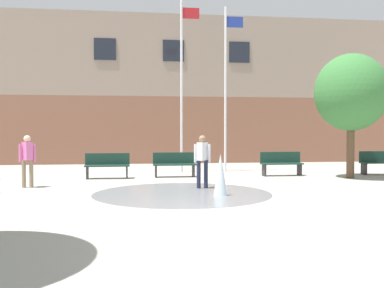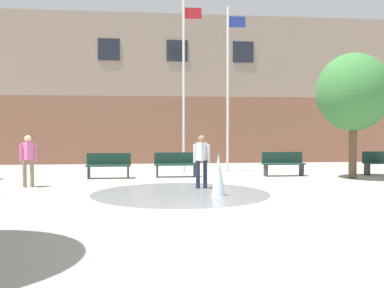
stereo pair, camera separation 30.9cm
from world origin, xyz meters
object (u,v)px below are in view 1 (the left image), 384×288
object	(u,v)px
park_bench_center	(175,164)
adult_in_red	(202,157)
park_bench_under_right_flagpole	(281,163)
park_bench_far_right	(380,162)
adult_near_bench	(27,157)
street_tree_near_building	(351,93)
flagpole_left	(182,80)
park_bench_under_left_flagpole	(107,165)
flagpole_right	(226,84)

from	to	relation	value
park_bench_center	adult_in_red	xyz separation A→B (m)	(0.52, -3.38, 0.45)
park_bench_under_right_flagpole	park_bench_far_right	distance (m)	4.04
adult_near_bench	street_tree_near_building	world-z (taller)	street_tree_near_building
adult_near_bench	flagpole_left	world-z (taller)	flagpole_left
park_bench_under_left_flagpole	park_bench_far_right	xyz separation A→B (m)	(10.61, 0.13, 0.00)
street_tree_near_building	adult_near_bench	bearing A→B (deg)	-173.62
park_bench_under_left_flagpole	adult_near_bench	world-z (taller)	adult_near_bench
park_bench_under_right_flagpole	flagpole_left	size ratio (longest dim) A/B	0.22
park_bench_under_right_flagpole	park_bench_center	bearing A→B (deg)	178.73
flagpole_right	adult_in_red	bearing A→B (deg)	-109.21
adult_in_red	flagpole_right	distance (m)	6.31
park_bench_center	street_tree_near_building	distance (m)	6.95
park_bench_under_left_flagpole	park_bench_under_right_flagpole	size ratio (longest dim) A/B	1.00
flagpole_left	street_tree_near_building	bearing A→B (deg)	-29.29
flagpole_left	street_tree_near_building	xyz separation A→B (m)	(5.79, -3.25, -0.75)
adult_near_bench	flagpole_right	bearing A→B (deg)	-93.90
park_bench_under_left_flagpole	flagpole_left	world-z (taller)	flagpole_left
park_bench_center	street_tree_near_building	bearing A→B (deg)	-11.37
adult_in_red	adult_near_bench	bearing A→B (deg)	119.51
park_bench_far_right	adult_near_bench	distance (m)	13.11
park_bench_center	park_bench_under_right_flagpole	xyz separation A→B (m)	(4.10, -0.09, 0.00)
park_bench_under_right_flagpole	street_tree_near_building	size ratio (longest dim) A/B	0.35
park_bench_far_right	street_tree_near_building	size ratio (longest dim) A/B	0.35
park_bench_under_left_flagpole	street_tree_near_building	world-z (taller)	street_tree_near_building
park_bench_under_left_flagpole	adult_near_bench	bearing A→B (deg)	-134.77
street_tree_near_building	park_bench_under_right_flagpole	bearing A→B (deg)	151.87
park_bench_under_right_flagpole	flagpole_left	bearing A→B (deg)	150.02
park_bench_center	adult_in_red	world-z (taller)	adult_in_red
park_bench_far_right	park_bench_under_right_flagpole	bearing A→B (deg)	-179.93
adult_in_red	flagpole_left	distance (m)	6.10
park_bench_under_left_flagpole	flagpole_right	xyz separation A→B (m)	(4.84, 2.20, 3.22)
park_bench_under_right_flagpole	adult_in_red	bearing A→B (deg)	-137.51
park_bench_center	flagpole_right	bearing A→B (deg)	39.74
adult_near_bench	flagpole_left	size ratio (longest dim) A/B	0.22
park_bench_under_left_flagpole	adult_in_red	bearing A→B (deg)	-46.74
park_bench_under_right_flagpole	park_bench_far_right	size ratio (longest dim) A/B	1.00
park_bench_under_right_flagpole	adult_in_red	size ratio (longest dim) A/B	1.01
park_bench_under_right_flagpole	adult_near_bench	xyz separation A→B (m)	(-8.83, -2.41, 0.45)
park_bench_far_right	street_tree_near_building	bearing A→B (deg)	-147.28
park_bench_far_right	park_bench_under_left_flagpole	bearing A→B (deg)	-179.30
park_bench_center	park_bench_far_right	bearing A→B (deg)	-0.61
flagpole_right	street_tree_near_building	xyz separation A→B (m)	(3.92, -3.25, -0.60)
park_bench_under_right_flagpole	park_bench_under_left_flagpole	bearing A→B (deg)	-178.91
adult_in_red	street_tree_near_building	xyz separation A→B (m)	(5.79, 2.11, 2.17)
park_bench_center	park_bench_far_right	distance (m)	8.15
flagpole_left	park_bench_center	bearing A→B (deg)	-104.53
park_bench_far_right	adult_in_red	bearing A→B (deg)	-156.67
park_bench_under_left_flagpole	flagpole_right	distance (m)	6.22
park_bench_under_left_flagpole	park_bench_far_right	bearing A→B (deg)	0.70
park_bench_under_left_flagpole	park_bench_far_right	distance (m)	10.61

